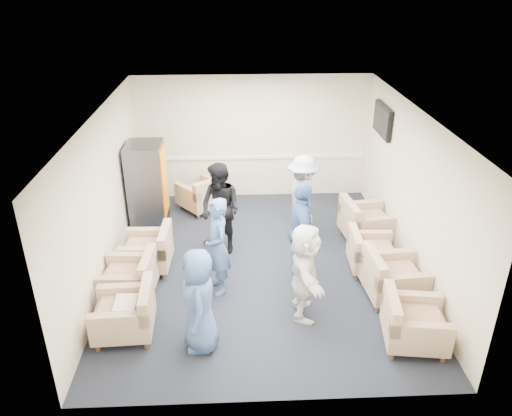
{
  "coord_description": "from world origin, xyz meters",
  "views": [
    {
      "loc": [
        -0.4,
        -7.35,
        4.7
      ],
      "look_at": [
        -0.05,
        0.2,
        1.02
      ],
      "focal_mm": 35.0,
      "sensor_mm": 36.0,
      "label": 1
    }
  ],
  "objects_px": {
    "person_back_right": "(303,198)",
    "vending_machine": "(148,186)",
    "armchair_right_midnear": "(390,279)",
    "armchair_left_mid": "(132,279)",
    "person_front_left": "(199,301)",
    "person_back_left": "(221,209)",
    "person_front_right": "(305,272)",
    "armchair_right_far": "(364,223)",
    "armchair_left_far": "(150,252)",
    "armchair_right_near": "(411,324)",
    "armchair_left_near": "(128,315)",
    "person_mid_right": "(301,233)",
    "armchair_right_midfar": "(370,254)",
    "armchair_corner": "(203,196)",
    "person_mid_left": "(217,247)"
  },
  "relations": [
    {
      "from": "armchair_corner",
      "to": "person_mid_left",
      "type": "xyz_separation_m",
      "value": [
        0.39,
        -2.96,
        0.48
      ]
    },
    {
      "from": "armchair_left_near",
      "to": "person_back_right",
      "type": "xyz_separation_m",
      "value": [
        2.79,
        2.69,
        0.49
      ]
    },
    {
      "from": "armchair_right_midfar",
      "to": "armchair_right_midnear",
      "type": "bearing_deg",
      "value": -169.55
    },
    {
      "from": "person_mid_left",
      "to": "person_back_right",
      "type": "distance_m",
      "value": 2.3
    },
    {
      "from": "vending_machine",
      "to": "person_front_right",
      "type": "relative_size",
      "value": 1.13
    },
    {
      "from": "armchair_right_midnear",
      "to": "vending_machine",
      "type": "bearing_deg",
      "value": 53.17
    },
    {
      "from": "armchair_right_midnear",
      "to": "armchair_right_midfar",
      "type": "bearing_deg",
      "value": 4.32
    },
    {
      "from": "person_back_right",
      "to": "person_mid_right",
      "type": "xyz_separation_m",
      "value": [
        -0.21,
        -1.41,
        0.04
      ]
    },
    {
      "from": "armchair_left_far",
      "to": "person_back_left",
      "type": "relative_size",
      "value": 0.5
    },
    {
      "from": "armchair_right_midfar",
      "to": "person_back_right",
      "type": "relative_size",
      "value": 0.49
    },
    {
      "from": "vending_machine",
      "to": "person_front_right",
      "type": "xyz_separation_m",
      "value": [
        2.67,
        -3.01,
        -0.1
      ]
    },
    {
      "from": "armchair_right_near",
      "to": "person_back_left",
      "type": "bearing_deg",
      "value": 52.66
    },
    {
      "from": "armchair_left_mid",
      "to": "person_front_right",
      "type": "relative_size",
      "value": 0.56
    },
    {
      "from": "armchair_left_near",
      "to": "armchair_right_midfar",
      "type": "bearing_deg",
      "value": 108.89
    },
    {
      "from": "armchair_left_near",
      "to": "person_front_right",
      "type": "xyz_separation_m",
      "value": [
        2.51,
        0.31,
        0.43
      ]
    },
    {
      "from": "armchair_right_midfar",
      "to": "armchair_corner",
      "type": "bearing_deg",
      "value": 52.19
    },
    {
      "from": "armchair_left_near",
      "to": "person_mid_right",
      "type": "relative_size",
      "value": 0.49
    },
    {
      "from": "armchair_right_midfar",
      "to": "person_back_right",
      "type": "height_order",
      "value": "person_back_right"
    },
    {
      "from": "armchair_right_midnear",
      "to": "armchair_corner",
      "type": "bearing_deg",
      "value": 39.13
    },
    {
      "from": "person_mid_left",
      "to": "person_front_right",
      "type": "bearing_deg",
      "value": 44.24
    },
    {
      "from": "person_front_left",
      "to": "person_mid_right",
      "type": "height_order",
      "value": "person_mid_right"
    },
    {
      "from": "vending_machine",
      "to": "person_front_right",
      "type": "height_order",
      "value": "vending_machine"
    },
    {
      "from": "person_back_left",
      "to": "person_back_right",
      "type": "xyz_separation_m",
      "value": [
        1.52,
        0.44,
        -0.02
      ]
    },
    {
      "from": "armchair_right_near",
      "to": "armchair_right_midnear",
      "type": "bearing_deg",
      "value": 6.42
    },
    {
      "from": "armchair_right_midfar",
      "to": "armchair_right_far",
      "type": "relative_size",
      "value": 0.82
    },
    {
      "from": "armchair_left_far",
      "to": "armchair_corner",
      "type": "bearing_deg",
      "value": 162.72
    },
    {
      "from": "armchair_corner",
      "to": "armchair_left_mid",
      "type": "bearing_deg",
      "value": 33.58
    },
    {
      "from": "armchair_corner",
      "to": "person_mid_right",
      "type": "distance_m",
      "value": 3.23
    },
    {
      "from": "armchair_left_near",
      "to": "person_back_left",
      "type": "distance_m",
      "value": 2.63
    },
    {
      "from": "armchair_left_near",
      "to": "armchair_left_far",
      "type": "bearing_deg",
      "value": 175.45
    },
    {
      "from": "person_back_right",
      "to": "armchair_left_near",
      "type": "bearing_deg",
      "value": 129.06
    },
    {
      "from": "person_back_right",
      "to": "person_front_right",
      "type": "height_order",
      "value": "person_back_right"
    },
    {
      "from": "armchair_right_far",
      "to": "vending_machine",
      "type": "distance_m",
      "value": 4.21
    },
    {
      "from": "armchair_right_midnear",
      "to": "person_back_left",
      "type": "bearing_deg",
      "value": 55.45
    },
    {
      "from": "armchair_right_near",
      "to": "armchair_right_midnear",
      "type": "xyz_separation_m",
      "value": [
        0.03,
        1.07,
        0.01
      ]
    },
    {
      "from": "person_front_left",
      "to": "person_mid_left",
      "type": "xyz_separation_m",
      "value": [
        0.21,
        1.3,
        0.05
      ]
    },
    {
      "from": "armchair_right_far",
      "to": "person_mid_right",
      "type": "distance_m",
      "value": 1.91
    },
    {
      "from": "armchair_left_far",
      "to": "person_back_right",
      "type": "xyz_separation_m",
      "value": [
        2.73,
        0.99,
        0.49
      ]
    },
    {
      "from": "person_back_right",
      "to": "vending_machine",
      "type": "bearing_deg",
      "value": 73.08
    },
    {
      "from": "armchair_left_near",
      "to": "armchair_right_far",
      "type": "distance_m",
      "value": 4.67
    },
    {
      "from": "person_front_right",
      "to": "armchair_right_far",
      "type": "bearing_deg",
      "value": -30.18
    },
    {
      "from": "armchair_left_mid",
      "to": "person_mid_left",
      "type": "height_order",
      "value": "person_mid_left"
    },
    {
      "from": "armchair_left_mid",
      "to": "armchair_right_midnear",
      "type": "distance_m",
      "value": 4.01
    },
    {
      "from": "armchair_left_mid",
      "to": "person_front_right",
      "type": "bearing_deg",
      "value": 81.42
    },
    {
      "from": "armchair_corner",
      "to": "person_back_left",
      "type": "xyz_separation_m",
      "value": [
        0.42,
        -1.71,
        0.51
      ]
    },
    {
      "from": "armchair_left_far",
      "to": "armchair_right_near",
      "type": "xyz_separation_m",
      "value": [
        3.82,
        -2.08,
        0.0
      ]
    },
    {
      "from": "person_front_left",
      "to": "person_back_left",
      "type": "bearing_deg",
      "value": 170.84
    },
    {
      "from": "armchair_right_midnear",
      "to": "person_back_right",
      "type": "bearing_deg",
      "value": 25.25
    },
    {
      "from": "armchair_left_mid",
      "to": "armchair_right_far",
      "type": "distance_m",
      "value": 4.35
    },
    {
      "from": "armchair_left_mid",
      "to": "armchair_right_midnear",
      "type": "height_order",
      "value": "armchair_right_midnear"
    }
  ]
}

